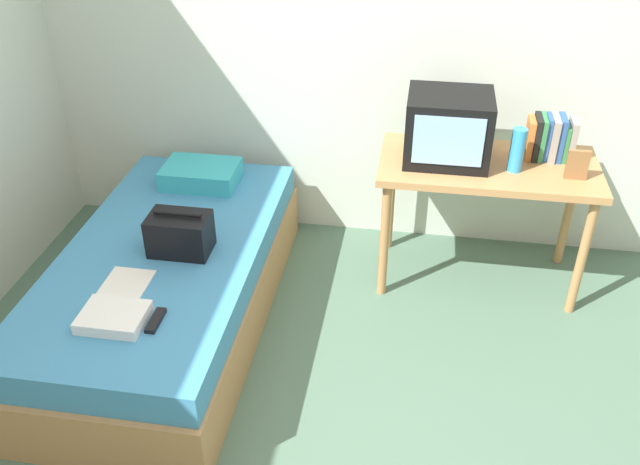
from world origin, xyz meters
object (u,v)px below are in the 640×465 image
at_px(tv, 448,128).
at_px(remote_dark, 156,320).
at_px(picture_frame, 577,165).
at_px(folded_towel, 114,317).
at_px(pillow, 201,174).
at_px(water_bottle, 517,150).
at_px(handbag, 180,234).
at_px(magazine, 124,287).
at_px(book_row, 550,138).
at_px(bed, 168,285).
at_px(desk, 487,179).

height_order(tv, remote_dark, tv).
relative_size(picture_frame, folded_towel, 0.57).
height_order(pillow, folded_towel, pillow).
distance_m(water_bottle, remote_dark, 1.98).
distance_m(water_bottle, handbag, 1.76).
distance_m(handbag, magazine, 0.39).
bearing_deg(picture_frame, tv, 169.00).
bearing_deg(water_bottle, picture_frame, -8.65).
bearing_deg(magazine, handbag, 63.69).
bearing_deg(folded_towel, tv, 42.47).
bearing_deg(pillow, handbag, -80.57).
bearing_deg(book_row, bed, -157.95).
height_order(book_row, magazine, book_row).
bearing_deg(folded_towel, desk, 37.79).
distance_m(picture_frame, folded_towel, 2.36).
xyz_separation_m(book_row, handbag, (-1.81, -0.79, -0.29)).
relative_size(water_bottle, remote_dark, 1.50).
relative_size(desk, remote_dark, 7.44).
bearing_deg(handbag, remote_dark, -82.90).
bearing_deg(pillow, bed, -89.40).
bearing_deg(water_bottle, folded_towel, -145.77).
height_order(book_row, folded_towel, book_row).
relative_size(bed, pillow, 4.65).
bearing_deg(bed, magazine, -99.40).
height_order(tv, folded_towel, tv).
distance_m(tv, handbag, 1.49).
height_order(pillow, remote_dark, pillow).
bearing_deg(picture_frame, handbag, -163.69).
relative_size(magazine, remote_dark, 1.86).
distance_m(desk, picture_frame, 0.47).
distance_m(pillow, handbag, 0.71).
height_order(handbag, folded_towel, handbag).
height_order(bed, desk, desk).
height_order(book_row, handbag, book_row).
xyz_separation_m(bed, magazine, (-0.06, -0.35, 0.25)).
height_order(book_row, picture_frame, book_row).
relative_size(bed, desk, 1.72).
bearing_deg(tv, handbag, -151.47).
relative_size(tv, remote_dark, 2.82).
distance_m(book_row, handbag, 2.00).
bearing_deg(magazine, tv, 35.56).
xyz_separation_m(bed, folded_towel, (-0.00, -0.59, 0.27)).
bearing_deg(water_bottle, book_row, 44.40).
height_order(picture_frame, remote_dark, picture_frame).
height_order(picture_frame, handbag, picture_frame).
bearing_deg(magazine, bed, 80.60).
relative_size(picture_frame, magazine, 0.55).
bearing_deg(folded_towel, book_row, 35.35).
height_order(bed, handbag, handbag).
xyz_separation_m(pillow, folded_towel, (0.01, -1.27, -0.03)).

